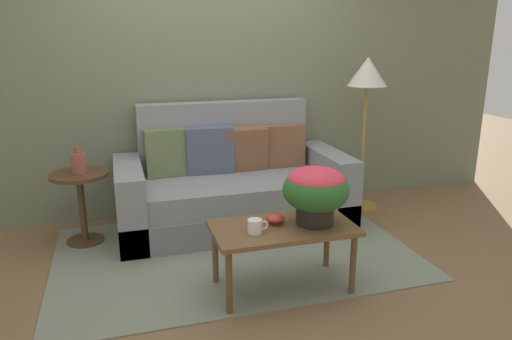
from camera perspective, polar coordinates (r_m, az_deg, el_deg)
ground_plane at (r=3.72m, az=-1.98°, el=-10.86°), size 14.00×14.00×0.00m
wall_back at (r=4.57m, az=-6.34°, el=12.98°), size 6.40×0.12×2.90m
area_rug at (r=3.85m, az=-2.57°, el=-9.81°), size 2.74×1.76×0.01m
couch at (r=4.32m, az=-2.89°, el=-2.11°), size 2.03×0.95×1.08m
coffee_table at (r=3.19m, az=3.25°, el=-7.59°), size 0.94×0.51×0.46m
side_table at (r=4.13m, az=-20.19°, el=-2.82°), size 0.46×0.46×0.60m
floor_lamp at (r=4.65m, az=13.09°, el=9.76°), size 0.37×0.37×1.48m
potted_plant at (r=3.14m, az=7.15°, el=-2.35°), size 0.44×0.44×0.38m
coffee_mug at (r=3.04m, az=-0.07°, el=-6.72°), size 0.14×0.09×0.09m
snack_bowl at (r=3.19m, az=2.30°, el=-5.76°), size 0.13×0.13×0.07m
table_vase at (r=4.05m, az=-20.39°, el=0.84°), size 0.12×0.12×0.22m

